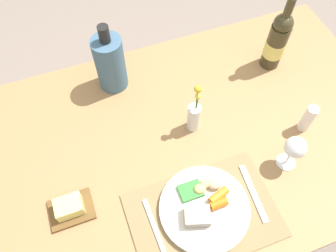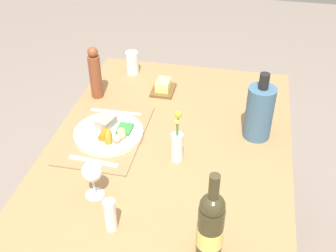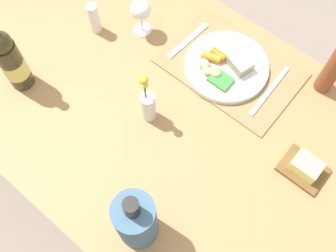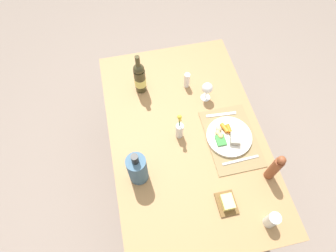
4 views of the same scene
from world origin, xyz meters
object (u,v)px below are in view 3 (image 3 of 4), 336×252
at_px(wine_glass, 141,10).
at_px(wine_bottle, 10,60).
at_px(fork, 270,91).
at_px(flower_vase, 148,105).
at_px(butter_dish, 305,168).
at_px(dining_table, 159,121).
at_px(pepper_mill, 335,66).
at_px(salt_shaker, 94,18).
at_px(cooler_bottle, 136,221).
at_px(knife, 188,41).
at_px(dinner_plate, 226,66).

height_order(wine_glass, wine_bottle, wine_bottle).
height_order(fork, flower_vase, flower_vase).
bearing_deg(flower_vase, butter_dish, -161.89).
bearing_deg(dining_table, wine_glass, -39.08).
relative_size(pepper_mill, flower_vase, 1.11).
relative_size(salt_shaker, wine_bottle, 0.37).
distance_m(butter_dish, cooler_bottle, 0.50).
bearing_deg(knife, salt_shaker, 34.14).
distance_m(fork, flower_vase, 0.39).
bearing_deg(dining_table, butter_dish, -166.96).
bearing_deg(cooler_bottle, butter_dish, -120.48).
bearing_deg(dining_table, knife, -71.77).
xyz_separation_m(pepper_mill, wine_bottle, (0.74, 0.59, 0.00)).
xyz_separation_m(knife, cooler_bottle, (-0.29, 0.57, 0.10)).
height_order(dining_table, fork, fork).
distance_m(dinner_plate, fork, 0.16).
bearing_deg(dinner_plate, cooler_bottle, 102.35).
relative_size(flower_vase, salt_shaker, 1.90).
bearing_deg(butter_dish, cooler_bottle, 59.52).
relative_size(dinner_plate, wine_bottle, 0.88).
bearing_deg(salt_shaker, wine_glass, -141.71).
relative_size(dining_table, cooler_bottle, 5.21).
bearing_deg(fork, wine_bottle, 35.14).
bearing_deg(pepper_mill, dining_table, 47.42).
relative_size(flower_vase, cooler_bottle, 0.79).
bearing_deg(flower_vase, salt_shaker, -20.92).
bearing_deg(butter_dish, wine_bottle, 20.37).
bearing_deg(salt_shaker, pepper_mill, -157.52).
height_order(dining_table, dinner_plate, dinner_plate).
bearing_deg(wine_glass, dining_table, 140.92).
bearing_deg(salt_shaker, wine_bottle, 83.25).
xyz_separation_m(dinner_plate, wine_bottle, (0.47, 0.45, 0.10)).
bearing_deg(fork, butter_dish, 142.75).
height_order(dinner_plate, salt_shaker, salt_shaker).
relative_size(fork, wine_glass, 1.58).
bearing_deg(wine_bottle, pepper_mill, -141.42).
distance_m(salt_shaker, cooler_bottle, 0.70).
bearing_deg(butter_dish, knife, -14.85).
xyz_separation_m(salt_shaker, wine_bottle, (0.04, 0.30, 0.06)).
height_order(salt_shaker, wine_glass, wine_glass).
bearing_deg(wine_bottle, flower_vase, -157.07).
relative_size(cooler_bottle, wine_glass, 1.99).
xyz_separation_m(flower_vase, wine_glass, (0.23, -0.23, 0.03)).
height_order(dining_table, wine_glass, wine_glass).
xyz_separation_m(pepper_mill, salt_shaker, (0.71, 0.29, -0.06)).
xyz_separation_m(dining_table, salt_shaker, (0.35, -0.09, 0.17)).
distance_m(salt_shaker, wine_glass, 0.16).
bearing_deg(knife, wine_bottle, 60.32).
height_order(knife, flower_vase, flower_vase).
bearing_deg(pepper_mill, salt_shaker, 22.48).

